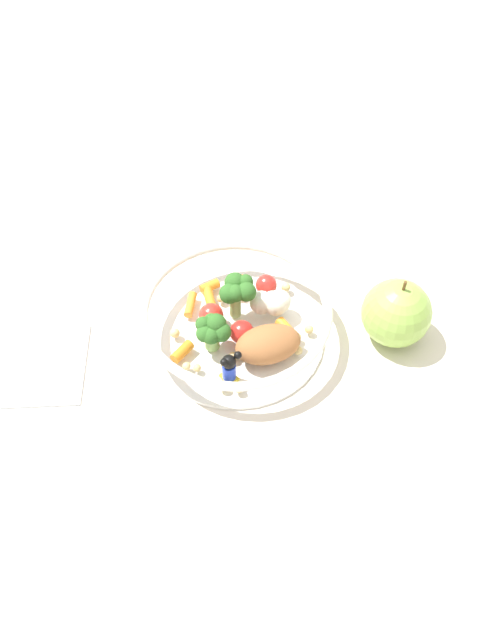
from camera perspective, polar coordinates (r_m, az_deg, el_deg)
ground_plane at (r=0.74m, az=-0.34°, el=-1.76°), size 2.40×2.40×0.00m
food_container at (r=0.72m, az=0.27°, el=-0.03°), size 0.22×0.22×0.07m
loose_apple at (r=0.74m, az=14.06°, el=0.74°), size 0.08×0.08×0.09m
folded_napkin at (r=0.75m, az=-18.19°, el=-3.88°), size 0.11×0.12×0.01m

